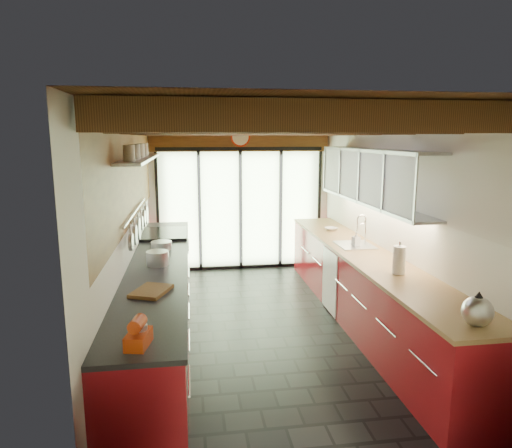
# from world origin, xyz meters

# --- Properties ---
(ground) EXTENTS (5.50, 5.50, 0.00)m
(ground) POSITION_xyz_m (0.00, 0.00, 0.00)
(ground) COLOR black
(ground) RESTS_ON ground
(room_shell) EXTENTS (5.50, 5.50, 5.50)m
(room_shell) POSITION_xyz_m (0.00, 0.00, 1.65)
(room_shell) COLOR silver
(room_shell) RESTS_ON ground
(ceiling_beams) EXTENTS (3.14, 5.06, 4.90)m
(ceiling_beams) POSITION_xyz_m (-0.00, 0.38, 2.46)
(ceiling_beams) COLOR #593316
(ceiling_beams) RESTS_ON ground
(glass_door) EXTENTS (2.95, 0.10, 2.90)m
(glass_door) POSITION_xyz_m (0.00, 2.69, 1.66)
(glass_door) COLOR #C6EAAD
(glass_door) RESTS_ON ground
(left_counter) EXTENTS (0.68, 5.00, 0.92)m
(left_counter) POSITION_xyz_m (-1.28, 0.00, 0.46)
(left_counter) COLOR maroon
(left_counter) RESTS_ON ground
(range_stove) EXTENTS (0.66, 0.90, 0.97)m
(range_stove) POSITION_xyz_m (-1.28, 1.45, 0.47)
(range_stove) COLOR silver
(range_stove) RESTS_ON ground
(right_counter) EXTENTS (0.68, 5.00, 0.92)m
(right_counter) POSITION_xyz_m (1.27, 0.00, 0.46)
(right_counter) COLOR maroon
(right_counter) RESTS_ON ground
(sink_assembly) EXTENTS (0.45, 0.52, 0.43)m
(sink_assembly) POSITION_xyz_m (1.29, 0.40, 0.96)
(sink_assembly) COLOR silver
(sink_assembly) RESTS_ON right_counter
(upper_cabinets_right) EXTENTS (0.34, 3.00, 3.00)m
(upper_cabinets_right) POSITION_xyz_m (1.43, 0.30, 1.85)
(upper_cabinets_right) COLOR silver
(upper_cabinets_right) RESTS_ON ground
(left_wall_fixtures) EXTENTS (0.28, 2.60, 0.96)m
(left_wall_fixtures) POSITION_xyz_m (-1.47, 0.25, 1.80)
(left_wall_fixtures) COLOR silver
(left_wall_fixtures) RESTS_ON ground
(stand_mixer) EXTENTS (0.18, 0.26, 0.22)m
(stand_mixer) POSITION_xyz_m (-1.27, -2.24, 1.01)
(stand_mixer) COLOR red
(stand_mixer) RESTS_ON left_counter
(pot_large) EXTENTS (0.28, 0.28, 0.16)m
(pot_large) POSITION_xyz_m (-1.27, -0.18, 1.00)
(pot_large) COLOR silver
(pot_large) RESTS_ON left_counter
(pot_small) EXTENTS (0.31, 0.31, 0.10)m
(pot_small) POSITION_xyz_m (-1.27, 0.57, 0.97)
(pot_small) COLOR silver
(pot_small) RESTS_ON left_counter
(cutting_board) EXTENTS (0.41, 0.47, 0.03)m
(cutting_board) POSITION_xyz_m (-1.27, -1.14, 0.94)
(cutting_board) COLOR brown
(cutting_board) RESTS_ON left_counter
(kettle) EXTENTS (0.24, 0.29, 0.28)m
(kettle) POSITION_xyz_m (1.27, -2.25, 1.04)
(kettle) COLOR silver
(kettle) RESTS_ON right_counter
(paper_towel) EXTENTS (0.17, 0.17, 0.36)m
(paper_towel) POSITION_xyz_m (1.27, -0.91, 1.07)
(paper_towel) COLOR white
(paper_towel) RESTS_ON right_counter
(soap_bottle) EXTENTS (0.11, 0.11, 0.19)m
(soap_bottle) POSITION_xyz_m (1.27, 0.35, 1.02)
(soap_bottle) COLOR silver
(soap_bottle) RESTS_ON right_counter
(bowl) EXTENTS (0.22, 0.22, 0.05)m
(bowl) POSITION_xyz_m (1.27, 1.42, 0.94)
(bowl) COLOR silver
(bowl) RESTS_ON right_counter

